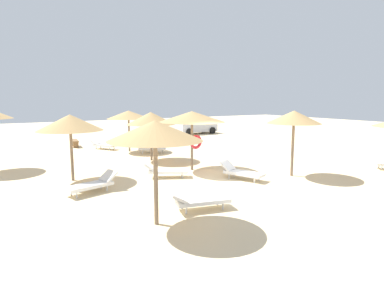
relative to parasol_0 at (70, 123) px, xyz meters
The scene contains 16 objects.
ground_plane 7.01m from the parasol_0, 31.23° to the right, with size 80.00×80.00×0.00m, color beige.
parasol_0 is the anchor object (origin of this frame).
parasol_1 5.27m from the parasol_0, 27.74° to the left, with size 2.70×2.70×2.70m.
parasol_2 6.26m from the parasol_0, 80.14° to the right, with size 2.56×2.56×2.87m.
parasol_4 7.58m from the parasol_0, 52.27° to the left, with size 2.78×2.78×2.66m.
parasol_6 5.44m from the parasol_0, ahead, with size 3.15×3.15×2.84m.
parasol_7 9.55m from the parasol_0, 25.63° to the right, with size 2.35×2.35×2.92m.
lounger_0 3.07m from the parasol_0, 82.31° to the right, with size 2.00×1.13×0.70m.
lounger_1 7.56m from the parasol_0, 40.14° to the left, with size 1.89×1.54×0.81m.
lounger_2 6.71m from the parasol_0, 65.16° to the right, with size 2.00×1.04×0.64m.
lounger_4 8.76m from the parasol_0, 66.29° to the left, with size 1.55×1.97×0.61m.
lounger_6 4.45m from the parasol_0, 22.79° to the right, with size 1.98×1.43×0.68m.
lounger_7 7.46m from the parasol_0, 28.92° to the right, with size 1.32×1.99×0.71m.
bench_0 13.59m from the parasol_0, 38.05° to the left, with size 1.54×0.57×0.49m.
bench_1 10.27m from the parasol_0, 78.81° to the left, with size 0.53×1.53×0.49m.
parked_car 18.96m from the parasol_0, 42.81° to the left, with size 4.05×2.08×1.72m.
Camera 1 is at (-8.01, -10.56, 3.45)m, focal length 30.04 mm.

